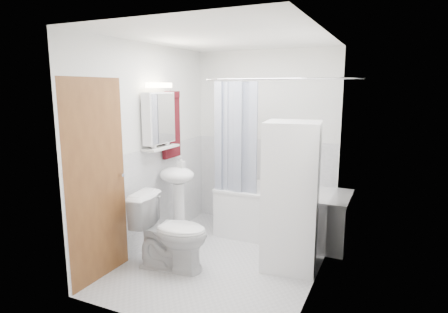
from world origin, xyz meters
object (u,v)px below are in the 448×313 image
at_px(toilet, 171,232).
at_px(bathtub, 283,211).
at_px(washer_dryer, 291,196).
at_px(sink, 178,187).

bearing_deg(toilet, bathtub, -39.46).
distance_m(washer_dryer, toilet, 1.32).
bearing_deg(bathtub, toilet, -122.22).
xyz_separation_m(sink, toilet, (0.30, -0.64, -0.31)).
bearing_deg(washer_dryer, bathtub, 103.25).
relative_size(sink, toilet, 1.29).
bearing_deg(toilet, washer_dryer, -70.16).
height_order(bathtub, sink, sink).
relative_size(washer_dryer, toilet, 1.94).
height_order(bathtub, toilet, toilet).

